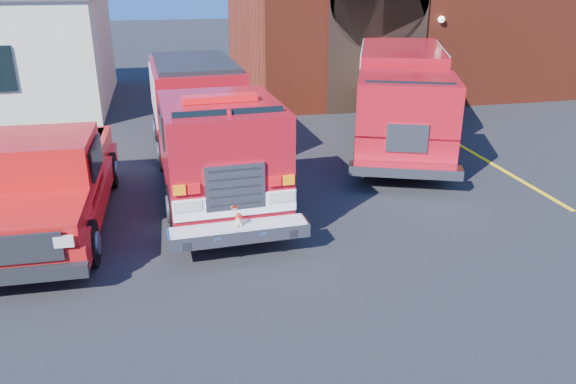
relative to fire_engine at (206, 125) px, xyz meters
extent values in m
plane|color=black|center=(1.02, -3.29, -1.37)|extent=(100.00, 100.00, 0.00)
cube|color=yellow|center=(7.52, -2.29, -1.36)|extent=(0.12, 3.00, 0.01)
cube|color=yellow|center=(7.52, 0.71, -1.36)|extent=(0.12, 3.00, 0.01)
cube|color=yellow|center=(7.52, 3.71, -1.36)|extent=(0.12, 3.00, 0.01)
cube|color=black|center=(6.52, 5.69, 0.63)|extent=(3.60, 0.12, 4.00)
cylinder|color=black|center=(-0.87, -2.90, -0.87)|extent=(0.35, 1.00, 0.98)
cylinder|color=black|center=(1.10, -2.82, -0.87)|extent=(0.35, 1.00, 0.98)
cube|color=#A80E1A|center=(0.00, 0.00, -0.61)|extent=(2.56, 8.14, 0.81)
cube|color=#A80E1A|center=(-0.08, 2.05, 0.42)|extent=(2.39, 4.02, 1.43)
cube|color=#A80E1A|center=(0.10, -2.60, 0.47)|extent=(2.35, 2.95, 1.34)
cube|color=black|center=(0.15, -3.71, 0.82)|extent=(1.97, 0.15, 0.84)
cube|color=red|center=(0.10, -2.60, 1.21)|extent=(1.44, 0.36, 0.13)
cube|color=white|center=(0.16, -4.04, -0.43)|extent=(2.24, 0.14, 0.39)
cube|color=silver|center=(0.16, -4.05, -0.07)|extent=(1.07, 0.10, 0.84)
cube|color=silver|center=(0.17, -4.29, -0.85)|extent=(2.52, 0.59, 0.25)
cube|color=#B7B7BF|center=(-1.21, 2.01, 0.42)|extent=(0.16, 3.22, 1.16)
cube|color=#B7B7BF|center=(1.04, 2.10, 0.42)|extent=(0.16, 3.22, 1.16)
sphere|color=tan|center=(0.17, -4.29, -0.65)|extent=(0.14, 0.14, 0.14)
sphere|color=tan|center=(0.17, -4.30, -0.55)|extent=(0.11, 0.11, 0.11)
sphere|color=tan|center=(0.13, -4.29, -0.51)|extent=(0.04, 0.04, 0.04)
sphere|color=tan|center=(0.21, -4.29, -0.51)|extent=(0.04, 0.04, 0.04)
ellipsoid|color=red|center=(0.17, -4.29, -0.51)|extent=(0.12, 0.12, 0.07)
cylinder|color=red|center=(0.17, -4.31, -0.53)|extent=(0.14, 0.14, 0.01)
cylinder|color=black|center=(-2.44, -3.96, -0.95)|extent=(0.32, 0.85, 0.84)
cube|color=#B71212|center=(-3.32, -1.99, -0.79)|extent=(2.26, 5.84, 0.47)
cube|color=#B71212|center=(-3.37, -4.04, -0.37)|extent=(1.98, 1.63, 0.37)
cube|color=#B71212|center=(-3.32, -2.30, 0.05)|extent=(1.99, 1.94, 1.05)
cube|color=#B71212|center=(-3.27, -0.30, -0.37)|extent=(1.99, 2.26, 0.58)
cube|color=black|center=(-3.39, -4.96, -0.89)|extent=(2.15, 0.20, 0.23)
cylinder|color=black|center=(3.90, -0.24, -0.84)|extent=(0.69, 1.10, 1.05)
cylinder|color=black|center=(5.87, -0.99, -0.84)|extent=(0.69, 1.10, 1.05)
cube|color=#A80E1A|center=(5.84, 1.89, -0.55)|extent=(4.97, 8.00, 0.86)
cube|color=#A80E1A|center=(6.36, 3.23, 0.55)|extent=(3.95, 5.32, 1.43)
cube|color=#A80E1A|center=(4.88, -0.61, 0.45)|extent=(3.06, 3.00, 1.24)
cube|color=#B7B7BF|center=(5.23, 3.66, 0.45)|extent=(1.47, 3.77, 1.63)
cube|color=#B7B7BF|center=(7.48, 2.80, 0.45)|extent=(1.47, 3.77, 1.63)
cube|color=silver|center=(4.39, -1.91, -0.84)|extent=(2.57, 1.33, 0.24)
camera|label=1|loc=(-0.95, -13.26, 3.54)|focal=35.00mm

